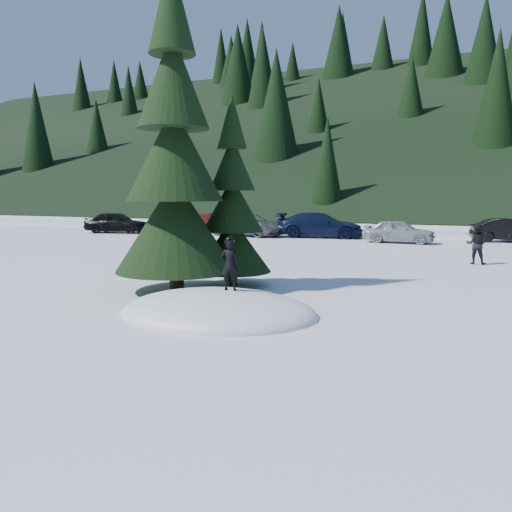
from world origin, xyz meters
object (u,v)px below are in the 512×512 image
at_px(child_skier, 230,265).
at_px(car_3, 320,225).
at_px(adult_0, 476,244).
at_px(car_5, 509,230).
at_px(car_1, 216,223).
at_px(spruce_tall, 174,166).
at_px(car_2, 249,225).
at_px(spruce_short, 232,212).
at_px(car_4, 399,231).
at_px(car_0, 116,222).

height_order(child_skier, car_3, child_skier).
distance_m(adult_0, car_5, 10.31).
xyz_separation_m(car_1, car_3, (7.94, -1.60, 0.11)).
relative_size(spruce_tall, car_3, 1.67).
bearing_deg(car_2, child_skier, -144.55).
distance_m(child_skier, car_3, 19.60).
bearing_deg(spruce_short, adult_0, 49.34).
bearing_deg(car_4, spruce_short, 171.63).
xyz_separation_m(spruce_tall, car_1, (-9.08, 19.37, -2.68)).
bearing_deg(spruce_tall, spruce_short, 54.46).
xyz_separation_m(spruce_tall, adult_0, (7.44, 8.90, -2.57)).
xyz_separation_m(car_3, car_4, (4.84, -1.60, -0.12)).
bearing_deg(spruce_short, car_2, 112.53).
height_order(adult_0, car_2, adult_0).
bearing_deg(car_3, adult_0, -143.86).
height_order(adult_0, car_3, car_3).
distance_m(spruce_tall, adult_0, 11.88).
relative_size(spruce_tall, car_5, 2.21).
distance_m(spruce_short, car_3, 16.56).
xyz_separation_m(car_2, car_4, (9.26, -1.06, -0.07)).
relative_size(adult_0, car_0, 0.36).
distance_m(spruce_tall, car_0, 21.77).
relative_size(car_0, car_5, 1.08).
height_order(car_3, car_5, car_3).
distance_m(child_skier, car_1, 23.81).
relative_size(spruce_short, car_3, 1.04).
relative_size(car_3, car_4, 1.39).
bearing_deg(adult_0, car_2, -27.62).
height_order(child_skier, car_4, child_skier).
distance_m(child_skier, car_2, 20.34).
bearing_deg(adult_0, car_4, -57.73).
bearing_deg(car_2, car_1, 71.12).
bearing_deg(spruce_tall, car_3, 93.67).
xyz_separation_m(spruce_short, car_0, (-15.74, 14.41, -1.39)).
bearing_deg(car_5, spruce_short, 144.53).
xyz_separation_m(adult_0, car_0, (-22.18, 6.92, -0.03)).
height_order(car_4, car_5, car_5).
height_order(child_skier, car_0, child_skier).
bearing_deg(spruce_tall, child_skier, -32.75).
relative_size(child_skier, car_5, 0.29).
distance_m(spruce_short, car_1, 20.65).
height_order(spruce_tall, car_3, spruce_tall).
xyz_separation_m(car_0, car_1, (5.66, 3.55, -0.08)).
xyz_separation_m(spruce_tall, car_2, (-5.56, 17.22, -2.62)).
height_order(spruce_short, car_4, spruce_short).
bearing_deg(car_3, car_5, -90.72).
height_order(spruce_tall, car_2, spruce_tall).
bearing_deg(spruce_tall, car_0, 132.99).
height_order(spruce_tall, car_1, spruce_tall).
bearing_deg(car_0, child_skier, -147.26).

